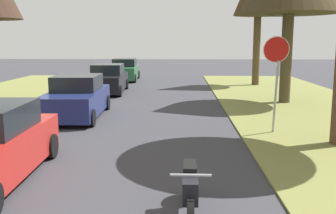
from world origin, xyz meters
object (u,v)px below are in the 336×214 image
(parked_sedan_black, at_px, (108,80))
(stop_sign_far, at_px, (276,63))
(parked_sedan_green, at_px, (125,70))
(parked_sedan_navy, at_px, (77,98))
(parked_motorcycle, at_px, (190,189))

(parked_sedan_black, bearing_deg, stop_sign_far, -53.85)
(stop_sign_far, distance_m, parked_sedan_black, 11.92)
(stop_sign_far, xyz_separation_m, parked_sedan_green, (-7.03, 16.46, -1.46))
(stop_sign_far, relative_size, parked_sedan_navy, 0.66)
(parked_sedan_navy, distance_m, parked_sedan_black, 7.10)
(stop_sign_far, xyz_separation_m, parked_sedan_black, (-6.98, 9.55, -1.46))
(stop_sign_far, xyz_separation_m, parked_motorcycle, (-2.73, -5.94, -1.70))
(stop_sign_far, xyz_separation_m, parked_sedan_navy, (-6.81, 2.46, -1.46))
(parked_motorcycle, bearing_deg, parked_sedan_green, 100.86)
(stop_sign_far, height_order, parked_sedan_green, stop_sign_far)
(stop_sign_far, height_order, parked_motorcycle, stop_sign_far)
(parked_sedan_black, relative_size, parked_motorcycle, 2.17)
(parked_sedan_navy, xyz_separation_m, parked_sedan_black, (-0.17, 7.10, 0.00))
(parked_motorcycle, bearing_deg, parked_sedan_black, 105.35)
(parked_sedan_green, bearing_deg, stop_sign_far, -66.89)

